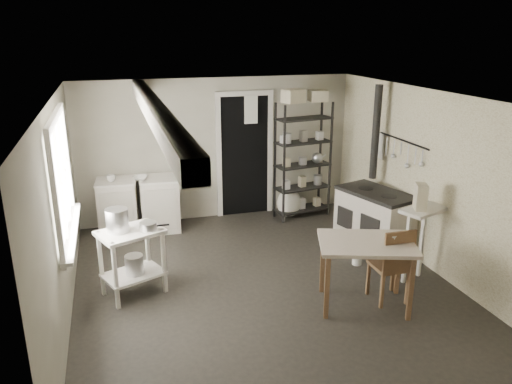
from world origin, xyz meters
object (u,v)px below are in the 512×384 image
object	(u,v)px
prep_table	(133,263)
shelf_rack	(303,161)
stockpot	(117,220)
chair	(389,261)
flour_sack	(289,203)
stove	(375,220)
base_cabinets	(139,203)
work_table	(364,275)

from	to	relation	value
prep_table	shelf_rack	distance (m)	3.48
prep_table	stockpot	xyz separation A→B (m)	(-0.13, 0.02, 0.54)
stockpot	chair	xyz separation A→B (m)	(2.95, -1.00, -0.45)
shelf_rack	flour_sack	distance (m)	0.74
prep_table	flour_sack	distance (m)	3.27
stove	chair	world-z (taller)	chair
base_cabinets	flour_sack	size ratio (longest dim) A/B	2.63
stockpot	base_cabinets	world-z (taller)	stockpot
base_cabinets	flour_sack	xyz separation A→B (m)	(2.44, -0.08, -0.22)
chair	flour_sack	distance (m)	2.89
prep_table	flour_sack	size ratio (longest dim) A/B	1.65
base_cabinets	chair	bearing A→B (deg)	-44.31
shelf_rack	stove	size ratio (longest dim) A/B	1.76
stockpot	chair	world-z (taller)	stockpot
stockpot	stove	distance (m)	3.56
stockpot	shelf_rack	xyz separation A→B (m)	(3.01, 1.86, 0.01)
stockpot	flour_sack	bearing A→B (deg)	34.01
chair	flour_sack	world-z (taller)	chair
shelf_rack	flour_sack	bearing A→B (deg)	166.78
stockpot	stove	xyz separation A→B (m)	(3.51, 0.33, -0.50)
flour_sack	work_table	bearing A→B (deg)	-93.34
flour_sack	prep_table	bearing A→B (deg)	-144.42
base_cabinets	stove	world-z (taller)	base_cabinets
base_cabinets	stove	xyz separation A→B (m)	(3.16, -1.63, -0.02)
base_cabinets	shelf_rack	size ratio (longest dim) A/B	0.67
base_cabinets	chair	xyz separation A→B (m)	(2.60, -2.96, 0.02)
shelf_rack	prep_table	bearing A→B (deg)	-155.75
prep_table	base_cabinets	xyz separation A→B (m)	(0.22, 1.98, 0.06)
shelf_rack	work_table	size ratio (longest dim) A/B	1.85
base_cabinets	flour_sack	bearing A→B (deg)	2.48
prep_table	work_table	world-z (taller)	prep_table
shelf_rack	chair	xyz separation A→B (m)	(-0.06, -2.86, -0.46)
prep_table	work_table	bearing A→B (deg)	-22.26
base_cabinets	prep_table	bearing A→B (deg)	-91.85
stockpot	chair	distance (m)	3.15
stockpot	work_table	xyz separation A→B (m)	(2.62, -1.04, -0.56)
stove	work_table	bearing A→B (deg)	-139.99
stove	flour_sack	world-z (taller)	stove
base_cabinets	chair	distance (m)	3.94
stove	flour_sack	size ratio (longest dim) A/B	2.22
chair	shelf_rack	bearing A→B (deg)	89.53
base_cabinets	work_table	xyz separation A→B (m)	(2.27, -3.00, -0.08)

